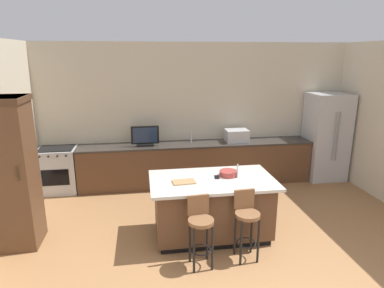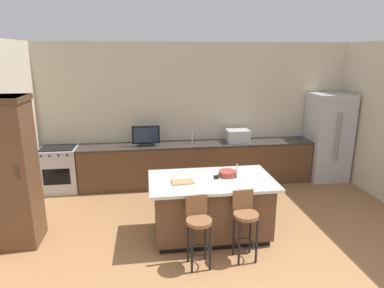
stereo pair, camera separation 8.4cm
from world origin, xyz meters
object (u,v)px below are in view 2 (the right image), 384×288
refrigerator (328,137)px  bar_stool_left (198,226)px  fruit_bowl (228,173)px  cutting_board (183,182)px  cabinet_tower (14,170)px  kitchen_island (211,207)px  microwave (238,136)px  range_oven (60,169)px  bar_stool_right (245,220)px  tv_monitor (146,137)px  cell_phone (216,177)px

refrigerator → bar_stool_left: 4.40m
fruit_bowl → cutting_board: (-0.72, -0.17, -0.03)m
cabinet_tower → kitchen_island: bearing=-4.0°
kitchen_island → cabinet_tower: (-2.86, 0.20, 0.67)m
bar_stool_left → cabinet_tower: bearing=155.1°
cabinet_tower → fruit_bowl: (3.13, -0.10, -0.17)m
cabinet_tower → fruit_bowl: 3.14m
refrigerator → cutting_board: size_ratio=5.85×
refrigerator → cutting_board: (-3.48, -2.17, -0.02)m
kitchen_island → microwave: microwave is taller
range_oven → bar_stool_right: 4.17m
range_oven → microwave: size_ratio=1.94×
tv_monitor → fruit_bowl: 2.36m
cabinet_tower → bar_stool_right: bearing=-14.9°
range_oven → cabinet_tower: size_ratio=0.42×
tv_monitor → cutting_board: bearing=-76.5°
range_oven → bar_stool_right: bearing=-42.4°
refrigerator → cell_phone: refrigerator is taller
tv_monitor → cutting_board: 2.25m
fruit_bowl → cell_phone: (-0.19, -0.04, -0.04)m
kitchen_island → tv_monitor: (-0.96, 2.11, 0.63)m
bar_stool_right → fruit_bowl: (-0.06, 0.75, 0.39)m
bar_stool_right → cutting_board: (-0.78, 0.58, 0.36)m
bar_stool_right → range_oven: bearing=134.3°
refrigerator → bar_stool_left: bearing=-139.9°
microwave → bar_stool_left: size_ratio=0.50×
microwave → cutting_board: 2.66m
tv_monitor → fruit_bowl: (1.24, -2.01, -0.13)m
cell_phone → cutting_board: size_ratio=0.45×
range_oven → tv_monitor: 1.89m
bar_stool_left → fruit_bowl: fruit_bowl is taller
cabinet_tower → cutting_board: bearing=-6.4°
bar_stool_right → fruit_bowl: size_ratio=3.50×
refrigerator → microwave: size_ratio=4.02×
refrigerator → range_oven: (-5.78, 0.06, -0.50)m
bar_stool_left → refrigerator: bearing=35.2°
microwave → bar_stool_right: bearing=-103.1°
cabinet_tower → cell_phone: 2.95m
bar_stool_right → cutting_board: 1.04m
kitchen_island → bar_stool_left: 0.80m
cabinet_tower → range_oven: bearing=86.7°
microwave → cell_phone: bearing=-113.5°
tv_monitor → cabinet_tower: bearing=-134.7°
kitchen_island → fruit_bowl: bearing=20.5°
refrigerator → range_oven: refrigerator is taller
refrigerator → tv_monitor: 4.01m
cabinet_tower → refrigerator: bearing=17.8°
cabinet_tower → microwave: bearing=27.0°
range_oven → bar_stool_left: 3.77m
kitchen_island → cell_phone: cell_phone is taller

